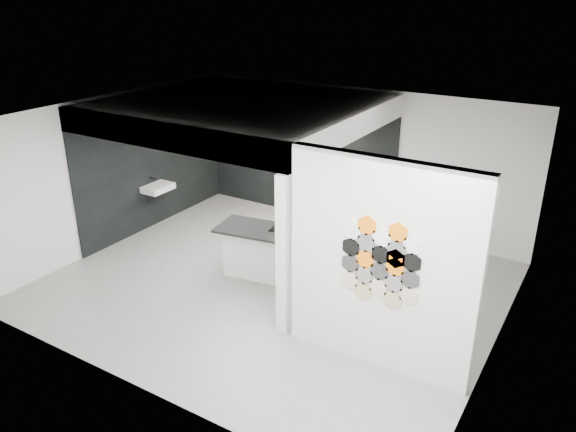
# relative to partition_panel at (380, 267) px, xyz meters

# --- Properties ---
(floor) EXTENTS (7.00, 6.00, 0.01)m
(floor) POSITION_rel_partition_panel_xyz_m (-2.23, 1.00, -1.40)
(floor) COLOR slate
(partition_panel) EXTENTS (2.45, 0.15, 2.80)m
(partition_panel) POSITION_rel_partition_panel_xyz_m (0.00, 0.00, 0.00)
(partition_panel) COLOR silver
(partition_panel) RESTS_ON floor
(bay_clad_back) EXTENTS (4.40, 0.04, 2.35)m
(bay_clad_back) POSITION_rel_partition_panel_xyz_m (-3.52, 3.97, -0.22)
(bay_clad_back) COLOR black
(bay_clad_back) RESTS_ON floor
(bay_clad_left) EXTENTS (0.04, 4.00, 2.35)m
(bay_clad_left) POSITION_rel_partition_panel_xyz_m (-5.70, 2.00, -0.22)
(bay_clad_left) COLOR black
(bay_clad_left) RESTS_ON floor
(bulkhead) EXTENTS (4.40, 4.00, 0.40)m
(bulkhead) POSITION_rel_partition_panel_xyz_m (-3.52, 2.00, 1.15)
(bulkhead) COLOR silver
(bulkhead) RESTS_ON corner_column
(corner_column) EXTENTS (0.16, 0.16, 2.35)m
(corner_column) POSITION_rel_partition_panel_xyz_m (-1.41, 0.00, -0.22)
(corner_column) COLOR silver
(corner_column) RESTS_ON floor
(fascia_beam) EXTENTS (4.40, 0.16, 0.40)m
(fascia_beam) POSITION_rel_partition_panel_xyz_m (-3.52, 0.08, 1.15)
(fascia_beam) COLOR silver
(fascia_beam) RESTS_ON corner_column
(wall_basin) EXTENTS (0.40, 0.60, 0.12)m
(wall_basin) POSITION_rel_partition_panel_xyz_m (-5.46, 1.80, -0.55)
(wall_basin) COLOR silver
(wall_basin) RESTS_ON bay_clad_left
(display_shelf) EXTENTS (3.00, 0.15, 0.04)m
(display_shelf) POSITION_rel_partition_panel_xyz_m (-3.43, 3.87, -0.10)
(display_shelf) COLOR black
(display_shelf) RESTS_ON bay_clad_back
(kitchen_island) EXTENTS (1.79, 1.01, 1.37)m
(kitchen_island) POSITION_rel_partition_panel_xyz_m (-2.43, 1.22, -0.94)
(kitchen_island) COLOR silver
(kitchen_island) RESTS_ON floor
(stockpot) EXTENTS (0.30, 0.30, 0.20)m
(stockpot) POSITION_rel_partition_panel_xyz_m (-4.27, 3.87, 0.02)
(stockpot) COLOR black
(stockpot) RESTS_ON display_shelf
(kettle) EXTENTS (0.20, 0.20, 0.16)m
(kettle) POSITION_rel_partition_panel_xyz_m (-2.72, 3.87, 0.00)
(kettle) COLOR black
(kettle) RESTS_ON display_shelf
(glass_bowl) EXTENTS (0.18, 0.18, 0.11)m
(glass_bowl) POSITION_rel_partition_panel_xyz_m (-2.08, 3.87, -0.03)
(glass_bowl) COLOR gray
(glass_bowl) RESTS_ON display_shelf
(glass_vase) EXTENTS (0.10, 0.10, 0.13)m
(glass_vase) POSITION_rel_partition_panel_xyz_m (-2.08, 3.87, -0.02)
(glass_vase) COLOR gray
(glass_vase) RESTS_ON display_shelf
(bottle_dark) EXTENTS (0.08, 0.08, 0.17)m
(bottle_dark) POSITION_rel_partition_panel_xyz_m (-3.45, 3.87, 0.01)
(bottle_dark) COLOR black
(bottle_dark) RESTS_ON display_shelf
(utensil_cup) EXTENTS (0.07, 0.07, 0.09)m
(utensil_cup) POSITION_rel_partition_panel_xyz_m (-3.93, 3.87, -0.03)
(utensil_cup) COLOR black
(utensil_cup) RESTS_ON display_shelf
(hex_tile_cluster) EXTENTS (1.04, 0.02, 1.16)m
(hex_tile_cluster) POSITION_rel_partition_panel_xyz_m (0.03, -0.09, 0.10)
(hex_tile_cluster) COLOR beige
(hex_tile_cluster) RESTS_ON partition_panel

